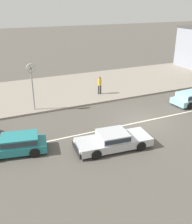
# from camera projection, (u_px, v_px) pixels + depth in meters

# --- Properties ---
(ground_plane) EXTENTS (160.00, 160.00, 0.00)m
(ground_plane) POSITION_uv_depth(u_px,v_px,m) (143.00, 121.00, 19.73)
(ground_plane) COLOR #544F47
(lane_centre_stripe) EXTENTS (50.40, 0.14, 0.01)m
(lane_centre_stripe) POSITION_uv_depth(u_px,v_px,m) (143.00, 121.00, 19.73)
(lane_centre_stripe) COLOR silver
(lane_centre_stripe) RESTS_ON ground
(kerb_strip) EXTENTS (68.00, 10.00, 0.15)m
(kerb_strip) POSITION_uv_depth(u_px,v_px,m) (92.00, 86.00, 27.81)
(kerb_strip) COLOR gray
(kerb_strip) RESTS_ON ground
(hatchback_pale_blue_1) EXTENTS (4.02, 1.97, 1.10)m
(hatchback_pale_blue_1) POSITION_uv_depth(u_px,v_px,m) (192.00, 97.00, 22.85)
(hatchback_pale_blue_1) COLOR #93C6D6
(hatchback_pale_blue_1) RESTS_ON ground
(sedan_silver_2) EXTENTS (4.85, 2.23, 1.06)m
(sedan_silver_2) POSITION_uv_depth(u_px,v_px,m) (113.00, 140.00, 15.99)
(sedan_silver_2) COLOR #B7BABF
(sedan_silver_2) RESTS_ON ground
(hatchback_teal_4) EXTENTS (4.19, 2.29, 1.10)m
(hatchback_teal_4) POSITION_uv_depth(u_px,v_px,m) (16.00, 144.00, 15.44)
(hatchback_teal_4) COLOR teal
(hatchback_teal_4) RESTS_ON ground
(street_clock) EXTENTS (0.68, 0.22, 3.78)m
(street_clock) POSITION_uv_depth(u_px,v_px,m) (31.00, 76.00, 20.40)
(street_clock) COLOR #9E9EA3
(street_clock) RESTS_ON kerb_strip
(pedestrian_near_clock) EXTENTS (0.34, 0.34, 1.71)m
(pedestrian_near_clock) POSITION_uv_depth(u_px,v_px,m) (100.00, 84.00, 24.73)
(pedestrian_near_clock) COLOR #333338
(pedestrian_near_clock) RESTS_ON kerb_strip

